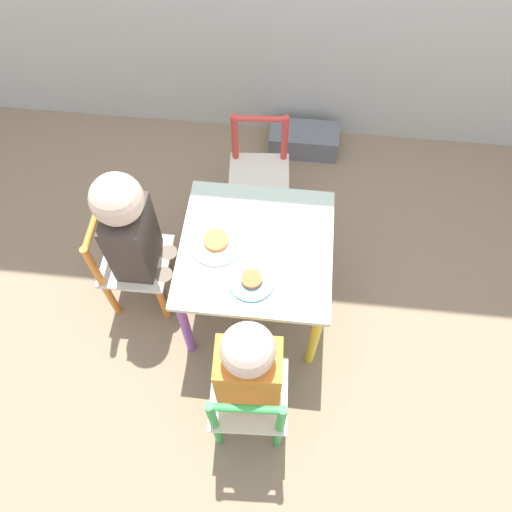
{
  "coord_description": "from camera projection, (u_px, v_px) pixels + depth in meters",
  "views": [
    {
      "loc": [
        0.1,
        -0.92,
        1.94
      ],
      "look_at": [
        0.0,
        0.0,
        0.37
      ],
      "focal_mm": 35.0,
      "sensor_mm": 36.0,
      "label": 1
    }
  ],
  "objects": [
    {
      "name": "ground_plane",
      "position": [
        256.0,
        300.0,
        2.14
      ],
      "size": [
        6.0,
        6.0,
        0.0
      ],
      "primitive_type": "plane",
      "color": "#8C755B"
    },
    {
      "name": "kids_table",
      "position": [
        256.0,
        256.0,
        1.82
      ],
      "size": [
        0.54,
        0.54,
        0.44
      ],
      "color": "silver",
      "rests_on": "ground_plane"
    },
    {
      "name": "chair_orange",
      "position": [
        131.0,
        262.0,
        1.96
      ],
      "size": [
        0.26,
        0.26,
        0.5
      ],
      "rotation": [
        0.0,
        0.0,
        -4.71
      ],
      "color": "silver",
      "rests_on": "ground_plane"
    },
    {
      "name": "chair_green",
      "position": [
        249.0,
        402.0,
        1.68
      ],
      "size": [
        0.27,
        0.27,
        0.5
      ],
      "rotation": [
        0.0,
        0.0,
        -3.09
      ],
      "color": "silver",
      "rests_on": "ground_plane"
    },
    {
      "name": "chair_red",
      "position": [
        259.0,
        174.0,
        2.18
      ],
      "size": [
        0.28,
        0.28,
        0.5
      ],
      "rotation": [
        0.0,
        0.0,
        0.08
      ],
      "color": "silver",
      "rests_on": "ground_plane"
    },
    {
      "name": "child_left",
      "position": [
        134.0,
        234.0,
        1.77
      ],
      "size": [
        0.22,
        0.2,
        0.74
      ],
      "rotation": [
        0.0,
        0.0,
        -4.71
      ],
      "color": "#7A6B5B",
      "rests_on": "ground_plane"
    },
    {
      "name": "child_front",
      "position": [
        249.0,
        368.0,
        1.56
      ],
      "size": [
        0.21,
        0.22,
        0.71
      ],
      "rotation": [
        0.0,
        0.0,
        -3.09
      ],
      "color": "#7A6B5B",
      "rests_on": "ground_plane"
    },
    {
      "name": "plate_left",
      "position": [
        216.0,
        242.0,
        1.76
      ],
      "size": [
        0.2,
        0.2,
        0.03
      ],
      "color": "white",
      "rests_on": "kids_table"
    },
    {
      "name": "plate_front",
      "position": [
        252.0,
        281.0,
        1.68
      ],
      "size": [
        0.16,
        0.16,
        0.03
      ],
      "color": "#4C9EE0",
      "rests_on": "kids_table"
    },
    {
      "name": "storage_bin",
      "position": [
        303.0,
        140.0,
        2.53
      ],
      "size": [
        0.34,
        0.17,
        0.13
      ],
      "color": "slate",
      "rests_on": "ground_plane"
    }
  ]
}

